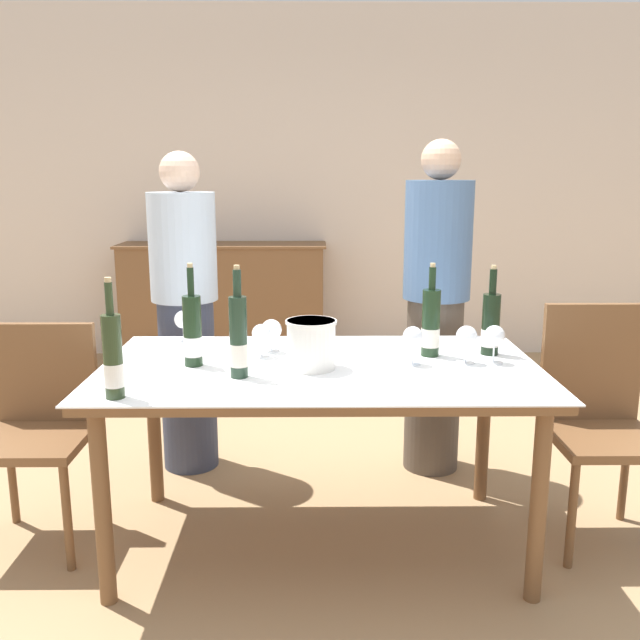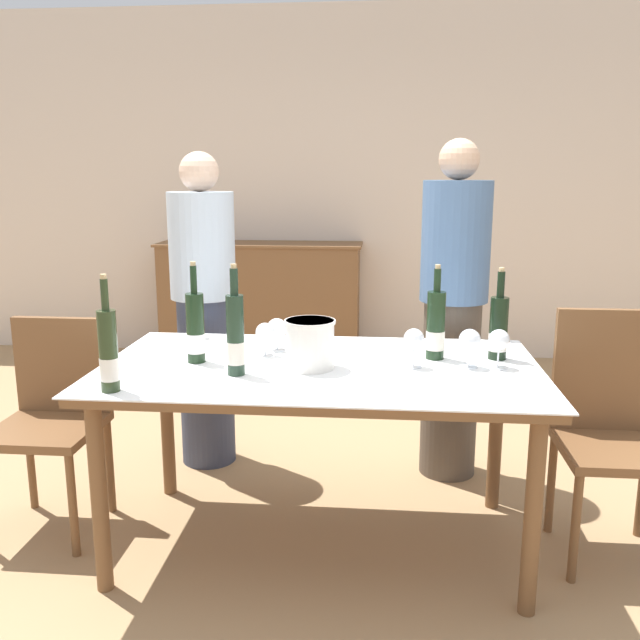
# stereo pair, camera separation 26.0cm
# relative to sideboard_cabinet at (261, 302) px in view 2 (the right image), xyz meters

# --- Properties ---
(ground_plane) EXTENTS (12.00, 12.00, 0.00)m
(ground_plane) POSITION_rel_sideboard_cabinet_xyz_m (0.75, -2.81, -0.48)
(ground_plane) COLOR #A37F56
(back_wall) EXTENTS (8.00, 0.10, 2.80)m
(back_wall) POSITION_rel_sideboard_cabinet_xyz_m (0.75, 0.29, 0.92)
(back_wall) COLOR beige
(back_wall) RESTS_ON ground_plane
(sideboard_cabinet) EXTENTS (1.64, 0.46, 0.96)m
(sideboard_cabinet) POSITION_rel_sideboard_cabinet_xyz_m (0.00, 0.00, 0.00)
(sideboard_cabinet) COLOR brown
(sideboard_cabinet) RESTS_ON ground_plane
(dining_table) EXTENTS (1.71, 0.97, 0.77)m
(dining_table) POSITION_rel_sideboard_cabinet_xyz_m (0.75, -2.81, 0.21)
(dining_table) COLOR brown
(dining_table) RESTS_ON ground_plane
(ice_bucket) EXTENTS (0.20, 0.20, 0.19)m
(ice_bucket) POSITION_rel_sideboard_cabinet_xyz_m (0.71, -2.86, 0.39)
(ice_bucket) COLOR white
(ice_bucket) RESTS_ON dining_table
(wine_bottle_0) EXTENTS (0.08, 0.08, 0.38)m
(wine_bottle_0) POSITION_rel_sideboard_cabinet_xyz_m (1.20, -2.68, 0.42)
(wine_bottle_0) COLOR black
(wine_bottle_0) RESTS_ON dining_table
(wine_bottle_1) EXTENTS (0.07, 0.07, 0.40)m
(wine_bottle_1) POSITION_rel_sideboard_cabinet_xyz_m (0.25, -2.81, 0.42)
(wine_bottle_1) COLOR black
(wine_bottle_1) RESTS_ON dining_table
(wine_bottle_2) EXTENTS (0.07, 0.07, 0.37)m
(wine_bottle_2) POSITION_rel_sideboard_cabinet_xyz_m (1.45, -2.66, 0.41)
(wine_bottle_2) COLOR black
(wine_bottle_2) RESTS_ON dining_table
(wine_bottle_3) EXTENTS (0.07, 0.07, 0.41)m
(wine_bottle_3) POSITION_rel_sideboard_cabinet_xyz_m (0.45, -2.97, 0.43)
(wine_bottle_3) COLOR #1E3323
(wine_bottle_3) RESTS_ON dining_table
(wine_bottle_4) EXTENTS (0.07, 0.07, 0.41)m
(wine_bottle_4) POSITION_rel_sideboard_cabinet_xyz_m (0.06, -3.20, 0.42)
(wine_bottle_4) COLOR #28381E
(wine_bottle_4) RESTS_ON dining_table
(wine_glass_0) EXTENTS (0.09, 0.09, 0.14)m
(wine_glass_0) POSITION_rel_sideboard_cabinet_xyz_m (0.54, -2.61, 0.38)
(wine_glass_0) COLOR white
(wine_glass_0) RESTS_ON dining_table
(wine_glass_1) EXTENTS (0.08, 0.08, 0.14)m
(wine_glass_1) POSITION_rel_sideboard_cabinet_xyz_m (0.14, -2.42, 0.38)
(wine_glass_1) COLOR white
(wine_glass_1) RESTS_ON dining_table
(wine_glass_2) EXTENTS (0.08, 0.08, 0.15)m
(wine_glass_2) POSITION_rel_sideboard_cabinet_xyz_m (1.32, -2.80, 0.39)
(wine_glass_2) COLOR white
(wine_glass_2) RESTS_ON dining_table
(wine_glass_3) EXTENTS (0.08, 0.08, 0.14)m
(wine_glass_3) POSITION_rel_sideboard_cabinet_xyz_m (0.51, -2.70, 0.38)
(wine_glass_3) COLOR white
(wine_glass_3) RESTS_ON dining_table
(wine_glass_4) EXTENTS (0.08, 0.08, 0.15)m
(wine_glass_4) POSITION_rel_sideboard_cabinet_xyz_m (1.43, -2.79, 0.39)
(wine_glass_4) COLOR white
(wine_glass_4) RESTS_ON dining_table
(wine_glass_5) EXTENTS (0.08, 0.08, 0.15)m
(wine_glass_5) POSITION_rel_sideboard_cabinet_xyz_m (1.11, -2.82, 0.39)
(wine_glass_5) COLOR white
(wine_glass_5) RESTS_ON dining_table
(chair_right_end) EXTENTS (0.42, 0.42, 0.97)m
(chair_right_end) POSITION_rel_sideboard_cabinet_xyz_m (1.89, -2.72, 0.07)
(chair_right_end) COLOR brown
(chair_right_end) RESTS_ON ground_plane
(chair_left_end) EXTENTS (0.42, 0.42, 0.89)m
(chair_left_end) POSITION_rel_sideboard_cabinet_xyz_m (-0.40, -2.73, 0.04)
(chair_left_end) COLOR brown
(chair_left_end) RESTS_ON ground_plane
(person_host) EXTENTS (0.33, 0.33, 1.61)m
(person_host) POSITION_rel_sideboard_cabinet_xyz_m (0.08, -2.03, 0.32)
(person_host) COLOR #383F56
(person_host) RESTS_ON ground_plane
(person_guest_left) EXTENTS (0.33, 0.33, 1.66)m
(person_guest_left) POSITION_rel_sideboard_cabinet_xyz_m (1.33, -2.06, 0.35)
(person_guest_left) COLOR #51473D
(person_guest_left) RESTS_ON ground_plane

